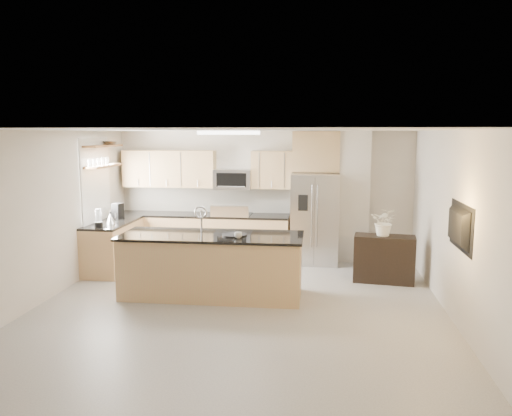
# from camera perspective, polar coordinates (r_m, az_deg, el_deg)

# --- Properties ---
(floor) EXTENTS (6.50, 6.50, 0.00)m
(floor) POSITION_cam_1_polar(r_m,az_deg,el_deg) (7.43, -2.12, -11.58)
(floor) COLOR #ACAAA3
(floor) RESTS_ON ground
(ceiling) EXTENTS (6.00, 6.50, 0.02)m
(ceiling) POSITION_cam_1_polar(r_m,az_deg,el_deg) (6.97, -2.24, 8.91)
(ceiling) COLOR silver
(ceiling) RESTS_ON wall_back
(wall_back) EXTENTS (6.00, 0.02, 2.60)m
(wall_back) POSITION_cam_1_polar(r_m,az_deg,el_deg) (10.27, 0.87, 1.55)
(wall_back) COLOR beige
(wall_back) RESTS_ON floor
(wall_front) EXTENTS (6.00, 0.02, 2.60)m
(wall_front) POSITION_cam_1_polar(r_m,az_deg,el_deg) (4.01, -10.09, -9.89)
(wall_front) COLOR beige
(wall_front) RESTS_ON floor
(wall_left) EXTENTS (0.02, 6.50, 2.60)m
(wall_left) POSITION_cam_1_polar(r_m,az_deg,el_deg) (8.14, -23.49, -1.04)
(wall_left) COLOR beige
(wall_left) RESTS_ON floor
(wall_right) EXTENTS (0.02, 6.50, 2.60)m
(wall_right) POSITION_cam_1_polar(r_m,az_deg,el_deg) (7.22, 22.02, -2.10)
(wall_right) COLOR beige
(wall_right) RESTS_ON floor
(back_counter) EXTENTS (3.55, 0.66, 1.44)m
(back_counter) POSITION_cam_1_polar(r_m,az_deg,el_deg) (10.30, -6.14, -3.14)
(back_counter) COLOR tan
(back_counter) RESTS_ON floor
(left_counter) EXTENTS (0.66, 1.50, 0.92)m
(left_counter) POSITION_cam_1_polar(r_m,az_deg,el_deg) (9.76, -15.98, -4.17)
(left_counter) COLOR tan
(left_counter) RESTS_ON floor
(range) EXTENTS (0.76, 0.64, 1.14)m
(range) POSITION_cam_1_polar(r_m,az_deg,el_deg) (10.17, -2.73, -3.26)
(range) COLOR black
(range) RESTS_ON floor
(upper_cabinets) EXTENTS (3.50, 0.33, 0.75)m
(upper_cabinets) POSITION_cam_1_polar(r_m,az_deg,el_deg) (10.29, -6.48, 4.44)
(upper_cabinets) COLOR tan
(upper_cabinets) RESTS_ON wall_back
(microwave) EXTENTS (0.76, 0.40, 0.40)m
(microwave) POSITION_cam_1_polar(r_m,az_deg,el_deg) (10.12, -2.65, 3.31)
(microwave) COLOR #B0B0B2
(microwave) RESTS_ON upper_cabinets
(refrigerator) EXTENTS (0.92, 0.78, 1.78)m
(refrigerator) POSITION_cam_1_polar(r_m,az_deg,el_deg) (9.89, 6.72, -1.19)
(refrigerator) COLOR #B0B0B2
(refrigerator) RESTS_ON floor
(partition_column) EXTENTS (0.60, 0.30, 2.60)m
(partition_column) POSITION_cam_1_polar(r_m,az_deg,el_deg) (10.07, 11.11, 1.25)
(partition_column) COLOR beige
(partition_column) RESTS_ON floor
(window) EXTENTS (0.04, 1.15, 1.65)m
(window) POSITION_cam_1_polar(r_m,az_deg,el_deg) (9.70, -17.90, 2.79)
(window) COLOR white
(window) RESTS_ON wall_left
(shelf_lower) EXTENTS (0.30, 1.20, 0.04)m
(shelf_lower) POSITION_cam_1_polar(r_m,az_deg,el_deg) (9.71, -17.06, 4.62)
(shelf_lower) COLOR brown
(shelf_lower) RESTS_ON wall_left
(shelf_upper) EXTENTS (0.30, 1.20, 0.04)m
(shelf_upper) POSITION_cam_1_polar(r_m,az_deg,el_deg) (9.70, -17.15, 6.80)
(shelf_upper) COLOR brown
(shelf_upper) RESTS_ON wall_left
(ceiling_fixture) EXTENTS (1.00, 0.50, 0.06)m
(ceiling_fixture) POSITION_cam_1_polar(r_m,az_deg,el_deg) (8.62, -3.07, 8.58)
(ceiling_fixture) COLOR white
(ceiling_fixture) RESTS_ON ceiling
(island) EXTENTS (2.87, 1.06, 1.41)m
(island) POSITION_cam_1_polar(r_m,az_deg,el_deg) (7.94, -5.06, -6.51)
(island) COLOR tan
(island) RESTS_ON floor
(credenza) EXTENTS (1.06, 0.54, 0.81)m
(credenza) POSITION_cam_1_polar(r_m,az_deg,el_deg) (8.92, 14.42, -5.65)
(credenza) COLOR black
(credenza) RESTS_ON floor
(cup) EXTENTS (0.14, 0.14, 0.09)m
(cup) POSITION_cam_1_polar(r_m,az_deg,el_deg) (7.53, -2.05, -3.12)
(cup) COLOR white
(cup) RESTS_ON island
(platter) EXTENTS (0.40, 0.40, 0.02)m
(platter) POSITION_cam_1_polar(r_m,az_deg,el_deg) (7.74, -2.48, -3.07)
(platter) COLOR black
(platter) RESTS_ON island
(blender) EXTENTS (0.14, 0.14, 0.33)m
(blender) POSITION_cam_1_polar(r_m,az_deg,el_deg) (9.13, -17.56, -1.25)
(blender) COLOR black
(blender) RESTS_ON left_counter
(kettle) EXTENTS (0.18, 0.18, 0.22)m
(kettle) POSITION_cam_1_polar(r_m,az_deg,el_deg) (9.46, -16.30, -1.14)
(kettle) COLOR #B0B0B2
(kettle) RESTS_ON left_counter
(coffee_maker) EXTENTS (0.20, 0.23, 0.30)m
(coffee_maker) POSITION_cam_1_polar(r_m,az_deg,el_deg) (9.93, -15.53, -0.39)
(coffee_maker) COLOR black
(coffee_maker) RESTS_ON left_counter
(bowl) EXTENTS (0.41, 0.41, 0.08)m
(bowl) POSITION_cam_1_polar(r_m,az_deg,el_deg) (10.01, -16.35, 7.22)
(bowl) COLOR #B0B0B2
(bowl) RESTS_ON shelf_upper
(flower_vase) EXTENTS (0.80, 0.74, 0.73)m
(flower_vase) POSITION_cam_1_polar(r_m,az_deg,el_deg) (8.76, 14.52, -0.75)
(flower_vase) COLOR white
(flower_vase) RESTS_ON credenza
(television) EXTENTS (0.14, 1.08, 0.62)m
(television) POSITION_cam_1_polar(r_m,az_deg,el_deg) (7.00, 21.74, -1.99)
(television) COLOR black
(television) RESTS_ON wall_right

